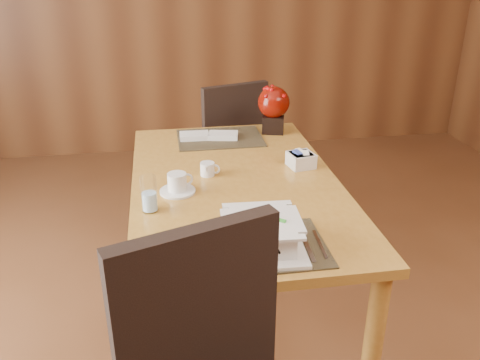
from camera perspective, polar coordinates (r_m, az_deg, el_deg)
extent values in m
cube|color=#B17D31|center=(2.24, -0.49, -0.58)|extent=(0.90, 1.50, 0.04)
cylinder|color=#B17D31|center=(3.00, -9.88, -2.00)|extent=(0.07, 0.07, 0.71)
cylinder|color=#B17D31|center=(1.99, 14.59, -18.21)|extent=(0.07, 0.07, 0.71)
cylinder|color=#B17D31|center=(3.08, 4.76, -0.98)|extent=(0.07, 0.07, 0.71)
cube|color=black|center=(1.75, 2.28, -7.51)|extent=(0.45, 0.33, 0.01)
cube|color=black|center=(2.73, -2.26, 4.73)|extent=(0.45, 0.33, 0.01)
cube|color=silver|center=(1.74, 2.39, -7.62)|extent=(0.30, 0.30, 0.01)
cube|color=silver|center=(1.71, 2.42, -6.08)|extent=(0.21, 0.21, 0.10)
cylinder|color=#CFBD6F|center=(1.71, 2.42, -6.00)|extent=(0.19, 0.19, 0.08)
cylinder|color=silver|center=(2.14, -7.03, -1.24)|extent=(0.15, 0.15, 0.01)
cylinder|color=silver|center=(2.12, -7.08, -0.21)|extent=(0.10, 0.10, 0.07)
cylinder|color=black|center=(2.11, -7.13, 0.58)|extent=(0.07, 0.07, 0.01)
cylinder|color=silver|center=(1.98, -10.17, -1.56)|extent=(0.08, 0.08, 0.15)
cube|color=silver|center=(2.38, 6.86, 2.25)|extent=(0.13, 0.13, 0.07)
cube|color=black|center=(2.82, 3.75, 6.34)|extent=(0.14, 0.14, 0.10)
sphere|color=#740D04|center=(2.79, 3.81, 8.69)|extent=(0.17, 0.17, 0.17)
cube|color=silver|center=(1.76, -7.18, -7.48)|extent=(0.17, 0.17, 0.01)
cube|color=black|center=(1.41, -4.76, -14.86)|extent=(0.46, 0.21, 0.53)
cube|color=black|center=(3.37, -2.00, 3.03)|extent=(0.55, 0.55, 0.06)
cube|color=black|center=(3.11, -0.52, 6.40)|extent=(0.42, 0.17, 0.48)
cylinder|color=black|center=(3.69, -0.56, 1.04)|extent=(0.03, 0.03, 0.41)
cylinder|color=black|center=(3.39, 2.13, -1.16)|extent=(0.03, 0.03, 0.41)
cylinder|color=black|center=(3.56, -5.83, -0.01)|extent=(0.03, 0.03, 0.41)
cylinder|color=black|center=(3.25, -3.52, -2.41)|extent=(0.03, 0.03, 0.41)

